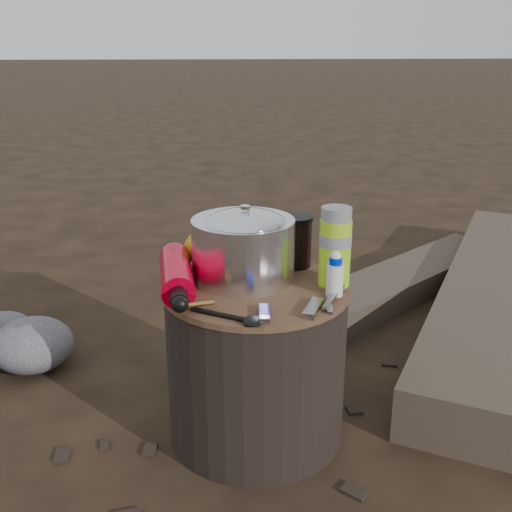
{
  "coord_description": "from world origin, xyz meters",
  "views": [
    {
      "loc": [
        -0.1,
        -1.35,
        0.96
      ],
      "look_at": [
        0.0,
        0.0,
        0.48
      ],
      "focal_mm": 43.37,
      "sensor_mm": 36.0,
      "label": 1
    }
  ],
  "objects": [
    {
      "name": "food_pouch",
      "position": [
        0.02,
        0.17,
        0.47
      ],
      "size": [
        0.11,
        0.05,
        0.14
      ],
      "primitive_type": "cube",
      "rotation": [
        0.0,
        0.0,
        -0.27
      ],
      "color": "navy",
      "rests_on": "stump"
    },
    {
      "name": "ground",
      "position": [
        0.0,
        0.0,
        0.0
      ],
      "size": [
        60.0,
        60.0,
        0.0
      ],
      "primitive_type": "plane",
      "color": "black",
      "rests_on": "ground"
    },
    {
      "name": "travel_mug",
      "position": [
        0.11,
        0.14,
        0.47
      ],
      "size": [
        0.09,
        0.09,
        0.13
      ],
      "primitive_type": "cylinder",
      "color": "black",
      "rests_on": "stump"
    },
    {
      "name": "multitool",
      "position": [
        0.11,
        -0.15,
        0.41
      ],
      "size": [
        0.06,
        0.1,
        0.01
      ],
      "primitive_type": "cube",
      "rotation": [
        0.0,
        0.0,
        -0.41
      ],
      "color": "#A3A3A7",
      "rests_on": "stump"
    },
    {
      "name": "thermos",
      "position": [
        0.19,
        0.0,
        0.5
      ],
      "size": [
        0.07,
        0.07,
        0.19
      ],
      "primitive_type": "cylinder",
      "color": "#94CE1B",
      "rests_on": "stump"
    },
    {
      "name": "stuff_sack",
      "position": [
        -0.1,
        0.14,
        0.46
      ],
      "size": [
        0.15,
        0.12,
        0.1
      ],
      "primitive_type": "ellipsoid",
      "color": "#BB8412",
      "rests_on": "stump"
    },
    {
      "name": "foil_windscreen",
      "position": [
        -0.03,
        0.05,
        0.48
      ],
      "size": [
        0.25,
        0.25,
        0.15
      ],
      "primitive_type": "cylinder",
      "color": "silver",
      "rests_on": "stump"
    },
    {
      "name": "stump",
      "position": [
        0.0,
        0.0,
        0.2
      ],
      "size": [
        0.44,
        0.44,
        0.4
      ],
      "primitive_type": "cylinder",
      "color": "black",
      "rests_on": "ground"
    },
    {
      "name": "log_main",
      "position": [
        0.9,
        0.65,
        0.08
      ],
      "size": [
        1.14,
        1.74,
        0.15
      ],
      "primitive_type": "cube",
      "rotation": [
        0.0,
        0.0,
        -0.5
      ],
      "color": "#42362C",
      "rests_on": "ground"
    },
    {
      "name": "lighter",
      "position": [
        0.01,
        -0.16,
        0.41
      ],
      "size": [
        0.03,
        0.08,
        0.01
      ],
      "primitive_type": "cube",
      "rotation": [
        0.0,
        0.0,
        -0.06
      ],
      "color": "#0020BF",
      "rests_on": "stump"
    },
    {
      "name": "camping_pot",
      "position": [
        -0.02,
        0.02,
        0.49
      ],
      "size": [
        0.18,
        0.18,
        0.18
      ],
      "primitive_type": "cylinder",
      "color": "silver",
      "rests_on": "stump"
    },
    {
      "name": "log_small",
      "position": [
        0.61,
        0.83,
        0.05
      ],
      "size": [
        1.12,
        0.96,
        0.1
      ],
      "primitive_type": "cube",
      "rotation": [
        0.0,
        0.0,
        -0.89
      ],
      "color": "#42362C",
      "rests_on": "ground"
    },
    {
      "name": "pot_grabber",
      "position": [
        0.16,
        -0.1,
        0.41
      ],
      "size": [
        0.08,
        0.15,
        0.01
      ],
      "primitive_type": null,
      "rotation": [
        0.0,
        0.0,
        -0.32
      ],
      "color": "#A3A3A7",
      "rests_on": "stump"
    },
    {
      "name": "spork",
      "position": [
        -0.09,
        -0.16,
        0.41
      ],
      "size": [
        0.16,
        0.11,
        0.01
      ],
      "primitive_type": null,
      "rotation": [
        0.0,
        0.0,
        1.05
      ],
      "color": "black",
      "rests_on": "stump"
    },
    {
      "name": "fuel_bottle",
      "position": [
        -0.19,
        -0.0,
        0.44
      ],
      "size": [
        0.1,
        0.32,
        0.08
      ],
      "primitive_type": null,
      "rotation": [
        0.0,
        0.0,
        0.09
      ],
      "color": "red",
      "rests_on": "stump"
    },
    {
      "name": "squeeze_bottle",
      "position": [
        0.18,
        -0.06,
        0.45
      ],
      "size": [
        0.04,
        0.04,
        0.09
      ],
      "primitive_type": "cylinder",
      "color": "silver",
      "rests_on": "stump"
    }
  ]
}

